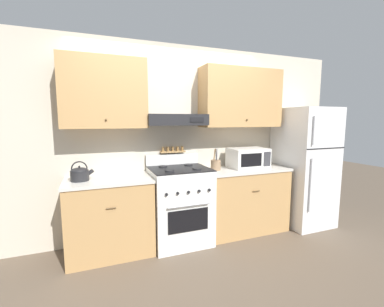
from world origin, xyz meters
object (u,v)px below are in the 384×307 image
(refrigerator, at_px, (304,166))
(utensil_crock, at_px, (216,165))
(stove_range, at_px, (180,205))
(microwave, at_px, (248,158))
(tea_kettle, at_px, (80,174))

(refrigerator, relative_size, utensil_crock, 5.96)
(stove_range, relative_size, refrigerator, 0.64)
(refrigerator, relative_size, microwave, 3.29)
(stove_range, height_order, refrigerator, refrigerator)
(tea_kettle, relative_size, microwave, 0.47)
(stove_range, bearing_deg, utensil_crock, 3.45)
(utensil_crock, bearing_deg, stove_range, -176.55)
(tea_kettle, distance_m, microwave, 2.18)
(microwave, bearing_deg, tea_kettle, -179.53)
(tea_kettle, distance_m, utensil_crock, 1.67)
(refrigerator, bearing_deg, tea_kettle, 178.24)
(stove_range, xyz_separation_m, refrigerator, (1.95, -0.06, 0.38))
(stove_range, relative_size, utensil_crock, 3.80)
(tea_kettle, bearing_deg, refrigerator, -1.76)
(stove_range, height_order, microwave, microwave)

